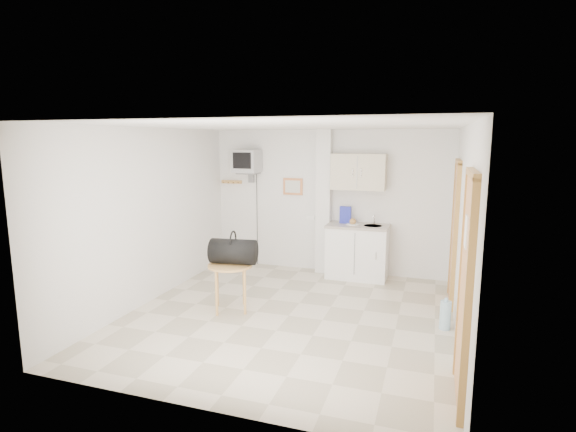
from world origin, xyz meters
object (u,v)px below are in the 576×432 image
(duffel_bag, at_px, (233,251))
(crt_television, at_px, (247,162))
(round_table, at_px, (230,271))
(water_bottle, at_px, (445,315))

(duffel_bag, bearing_deg, crt_television, 100.81)
(round_table, height_order, duffel_bag, duffel_bag)
(crt_television, distance_m, water_bottle, 4.26)
(round_table, height_order, water_bottle, round_table)
(duffel_bag, distance_m, water_bottle, 2.86)
(round_table, xyz_separation_m, water_bottle, (2.81, 0.24, -0.38))
(crt_television, bearing_deg, water_bottle, -27.97)
(crt_television, height_order, water_bottle, crt_television)
(duffel_bag, bearing_deg, round_table, -130.19)
(water_bottle, bearing_deg, crt_television, 152.03)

